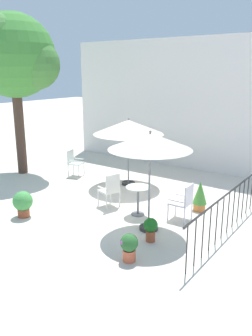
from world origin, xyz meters
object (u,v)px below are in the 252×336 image
object	(u,v)px
shade_tree	(15,56)
cafe_table_0	(138,196)
patio_umbrella_0	(150,142)
patio_chair_1	(74,161)
potted_plant_1	(129,246)
potted_plant_2	(23,203)
patio_chair_0	(111,188)
patio_chair_2	(184,200)
potted_plant_3	(200,195)
potted_plant_0	(150,228)
patio_umbrella_1	(128,127)

from	to	relation	value
shade_tree	cafe_table_0	bearing A→B (deg)	-8.42
patio_umbrella_0	patio_chair_1	world-z (taller)	patio_umbrella_0
potted_plant_1	shade_tree	bearing A→B (deg)	157.02
potted_plant_2	patio_chair_0	bearing A→B (deg)	52.34
patio_chair_2	cafe_table_0	bearing A→B (deg)	-160.82
patio_umbrella_0	patio_chair_2	size ratio (longest dim) A/B	2.52
patio_chair_0	potted_plant_2	bearing A→B (deg)	-127.66
potted_plant_2	potted_plant_1	bearing A→B (deg)	-3.31
patio_chair_1	potted_plant_3	world-z (taller)	patio_chair_1
patio_chair_1	potted_plant_0	distance (m)	5.55
patio_umbrella_0	potted_plant_2	bearing A→B (deg)	-157.78
patio_chair_0	potted_plant_0	bearing A→B (deg)	-29.00
shade_tree	cafe_table_0	size ratio (longest dim) A/B	7.24
patio_chair_0	potted_plant_0	size ratio (longest dim) A/B	1.76
patio_umbrella_1	potted_plant_1	xyz separation A→B (m)	(2.81, -3.95, -1.58)
cafe_table_0	patio_chair_1	bearing A→B (deg)	157.29
patio_chair_0	patio_chair_1	bearing A→B (deg)	151.32
potted_plant_1	potted_plant_3	distance (m)	3.23
patio_chair_1	potted_plant_0	bearing A→B (deg)	-28.81
patio_chair_1	potted_plant_3	size ratio (longest dim) A/B	1.13
patio_umbrella_0	potted_plant_3	bearing A→B (deg)	74.56
potted_plant_3	shade_tree	bearing A→B (deg)	-176.94
patio_umbrella_1	potted_plant_1	distance (m)	5.10
shade_tree	potted_plant_0	xyz separation A→B (m)	(6.65, -1.91, -3.80)
patio_umbrella_0	patio_chair_1	distance (m)	5.25
patio_umbrella_0	patio_chair_0	bearing A→B (deg)	159.54
patio_chair_0	potted_plant_0	xyz separation A→B (m)	(1.96, -1.09, -0.22)
potted_plant_3	potted_plant_1	bearing A→B (deg)	-90.85
patio_chair_1	potted_plant_3	xyz separation A→B (m)	(5.01, -0.40, -0.11)
shade_tree	patio_chair_1	bearing A→B (deg)	23.21
potted_plant_2	potted_plant_3	distance (m)	4.64
patio_chair_1	potted_plant_2	size ratio (longest dim) A/B	1.37
potted_plant_0	potted_plant_2	xyz separation A→B (m)	(-3.38, -0.75, 0.06)
patio_umbrella_1	potted_plant_3	world-z (taller)	patio_umbrella_1
shade_tree	patio_chair_2	xyz separation A→B (m)	(6.71, -0.44, -3.60)
patio_umbrella_1	potted_plant_3	size ratio (longest dim) A/B	2.70
shade_tree	patio_umbrella_1	bearing A→B (deg)	15.45
patio_chair_0	potted_plant_2	size ratio (longest dim) A/B	1.41
shade_tree	patio_chair_0	distance (m)	5.96
potted_plant_0	potted_plant_3	world-z (taller)	potted_plant_3
patio_chair_0	potted_plant_3	distance (m)	2.42
patio_umbrella_1	cafe_table_0	bearing A→B (deg)	-49.11
potted_plant_1	potted_plant_3	xyz separation A→B (m)	(0.05, 3.22, 0.11)
potted_plant_1	cafe_table_0	bearing A→B (deg)	119.46
patio_chair_0	patio_chair_1	size ratio (longest dim) A/B	1.03
cafe_table_0	patio_umbrella_0	bearing A→B (deg)	-40.25
patio_umbrella_1	potted_plant_0	distance (m)	4.34
patio_chair_0	patio_chair_1	world-z (taller)	patio_chair_0
patio_chair_1	potted_plant_0	world-z (taller)	patio_chair_1
patio_umbrella_1	patio_chair_1	bearing A→B (deg)	-171.48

